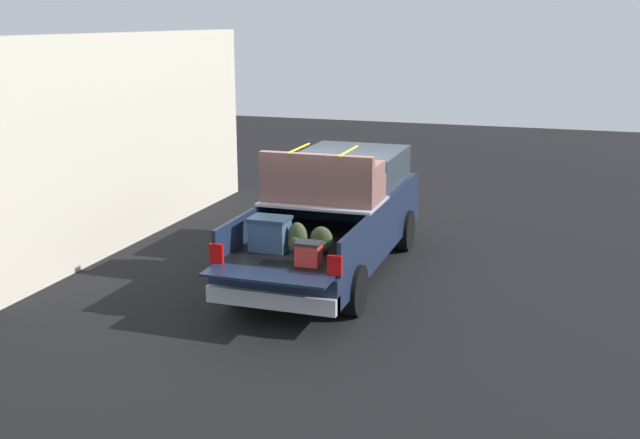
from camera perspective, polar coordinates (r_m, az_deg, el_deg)
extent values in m
plane|color=black|center=(13.38, 0.81, -3.95)|extent=(40.00, 40.00, 0.00)
cube|color=#162138|center=(13.20, 0.82, -1.45)|extent=(5.50, 1.92, 0.49)
cube|color=black|center=(12.03, -0.90, -1.74)|extent=(2.80, 1.80, 0.04)
cube|color=#162138|center=(12.29, -5.00, -0.33)|extent=(2.80, 0.06, 0.50)
cube|color=#162138|center=(11.70, 3.40, -1.06)|extent=(2.80, 0.06, 0.50)
cube|color=#162138|center=(13.23, 1.05, 0.80)|extent=(0.06, 1.80, 0.50)
cube|color=#162138|center=(10.54, -3.91, -4.18)|extent=(0.55, 1.80, 0.04)
cube|color=#B2B2B7|center=(12.61, 0.25, 1.38)|extent=(1.25, 1.92, 0.04)
cube|color=#162138|center=(14.33, 2.46, 1.87)|extent=(2.30, 1.92, 0.50)
cube|color=#2D3842|center=(14.12, 2.37, 3.93)|extent=(1.94, 1.76, 0.59)
cube|color=#162138|center=(15.61, 3.82, 2.69)|extent=(0.40, 1.82, 0.38)
cube|color=#B2B2B7|center=(10.80, -3.56, -5.86)|extent=(0.24, 1.92, 0.24)
cube|color=red|center=(11.05, -7.66, -2.50)|extent=(0.06, 0.20, 0.28)
cube|color=red|center=(10.43, 1.10, -3.41)|extent=(0.06, 0.20, 0.28)
cylinder|color=black|center=(15.12, -0.36, -0.23)|extent=(0.77, 0.30, 0.77)
cylinder|color=black|center=(14.67, 6.16, -0.78)|extent=(0.77, 0.30, 0.77)
cylinder|color=black|center=(12.00, -5.74, -4.29)|extent=(0.77, 0.30, 0.77)
cylinder|color=black|center=(11.43, 2.38, -5.21)|extent=(0.77, 0.30, 0.77)
cube|color=#335170|center=(11.55, -3.72, -1.18)|extent=(0.40, 0.55, 0.46)
cube|color=#23394E|center=(11.49, -3.74, 0.05)|extent=(0.44, 0.59, 0.05)
ellipsoid|color=#384728|center=(11.41, -1.68, -1.34)|extent=(0.20, 0.30, 0.46)
ellipsoid|color=#384728|center=(11.33, -1.87, -1.83)|extent=(0.09, 0.21, 0.20)
ellipsoid|color=#384728|center=(11.41, 0.11, -1.50)|extent=(0.20, 0.34, 0.40)
ellipsoid|color=#384728|center=(11.32, -0.06, -1.94)|extent=(0.09, 0.24, 0.18)
cube|color=red|center=(10.86, -0.84, -2.62)|extent=(0.26, 0.34, 0.30)
cube|color=#262628|center=(10.81, -0.85, -1.76)|extent=(0.28, 0.36, 0.04)
cube|color=brown|center=(12.56, 0.25, 2.40)|extent=(0.92, 1.87, 0.42)
cube|color=brown|center=(12.12, -0.31, 3.93)|extent=(0.16, 1.87, 0.40)
cube|color=brown|center=(12.82, -3.24, 4.09)|extent=(0.68, 0.20, 0.22)
cube|color=brown|center=(12.32, 4.03, 3.64)|extent=(0.68, 0.20, 0.22)
cube|color=yellow|center=(12.58, -1.58, 5.29)|extent=(1.02, 0.03, 0.02)
cube|color=yellow|center=(12.32, 2.12, 5.09)|extent=(1.02, 0.03, 0.02)
cube|color=beige|center=(15.67, -13.46, 5.95)|extent=(8.72, 0.36, 4.01)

